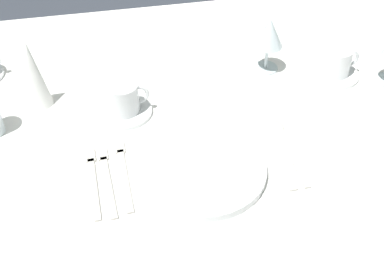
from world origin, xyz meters
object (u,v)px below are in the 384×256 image
Objects in this scene: spoon_soup at (286,144)px; fork_outer at (124,171)px; coffee_cup_far at (337,61)px; wine_glass_left at (269,35)px; napkin_folded at (34,74)px; fork_inner at (107,177)px; dinner_plate at (203,168)px; dinner_knife at (276,154)px; fork_salad at (93,179)px; coffee_cup_right at (123,98)px.

fork_outer is at bearing -178.47° from spoon_soup.
wine_glass_left reaches higher than coffee_cup_far.
coffee_cup_far is at bearing -2.62° from napkin_folded.
dinner_plate is at bearing -6.07° from fork_inner.
fork_salad is at bearing 179.16° from dinner_knife.
dinner_plate is 1.32× the size of fork_inner.
coffee_cup_far is 0.56× the size of napkin_folded.
napkin_folded reaches higher than coffee_cup_far.
coffee_cup_right reaches higher than coffee_cup_far.
spoon_soup is 0.39m from coffee_cup_right.
dinner_knife is 1.28× the size of napkin_folded.
coffee_cup_far is (0.65, 0.25, 0.04)m from fork_salad.
fork_salad is at bearing -113.04° from coffee_cup_right.
fork_outer is at bearing 168.52° from dinner_plate.
fork_outer is 1.19× the size of napkin_folded.
napkin_folded is at bearing 122.90° from fork_outer.
fork_inner is 0.22m from coffee_cup_right.
fork_outer is 0.53m from wine_glass_left.
napkin_folded is (-0.11, 0.29, 0.09)m from fork_salad.
napkin_folded is (-0.76, 0.03, 0.04)m from coffee_cup_far.
coffee_cup_far is (0.42, 0.27, 0.04)m from dinner_plate.
dinner_plate reaches higher than spoon_soup.
napkin_folded reaches higher than spoon_soup.
wine_glass_left is at bearing 3.21° from napkin_folded.
coffee_cup_far is at bearing 33.19° from dinner_plate.
dinner_knife is 1.05× the size of spoon_soup.
fork_salad is 2.03× the size of coffee_cup_far.
fork_salad is at bearing -177.23° from spoon_soup.
coffee_cup_far is (0.22, 0.23, 0.04)m from spoon_soup.
wine_glass_left is 0.60m from napkin_folded.
coffee_cup_far is 0.66× the size of wine_glass_left.
fork_salad is 0.70m from coffee_cup_far.
napkin_folded reaches higher than wine_glass_left.
coffee_cup_right is (0.02, 0.20, 0.04)m from fork_outer.
spoon_soup is (0.40, 0.02, -0.00)m from fork_inner.
dinner_knife is at bearing -2.91° from fork_outer.
coffee_cup_far reaches higher than fork_outer.
dinner_plate is 0.47m from napkin_folded.
fork_outer is 0.98× the size of spoon_soup.
dinner_knife is 2.28× the size of coffee_cup_far.
dinner_knife is at bearing -0.72° from fork_inner.
coffee_cup_right is at bearing 145.57° from dinner_knife.
dinner_plate is at bearing -174.25° from dinner_knife.
wine_glass_left is (0.48, 0.32, 0.10)m from fork_salad.
napkin_folded is at bearing 116.29° from fork_inner.
dinner_plate is 0.21m from spoon_soup.
fork_salad is at bearing 177.63° from fork_inner.
napkin_folded reaches higher than coffee_cup_right.
fork_salad is 2.00× the size of coffee_cup_right.
coffee_cup_far reaches higher than dinner_knife.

